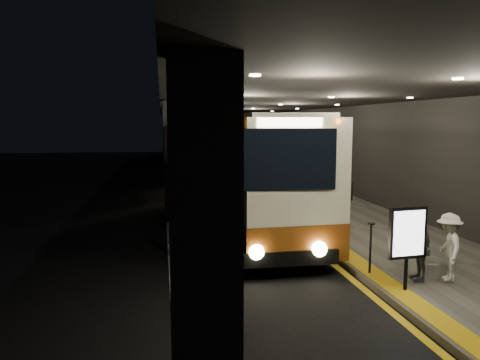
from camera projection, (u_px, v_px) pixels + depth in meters
ground at (231, 246)px, 13.82m from camera, size 90.00×90.00×0.00m
lane_line_white at (167, 215)px, 18.42m from camera, size 0.12×50.00×0.01m
kerb_stripe_yellow at (270, 212)px, 19.10m from camera, size 0.18×50.00×0.01m
sidewalk at (326, 208)px, 19.49m from camera, size 4.50×50.00×0.15m
tactile_strip at (282, 208)px, 19.17m from camera, size 0.50×50.00×0.01m
terminal_wall at (379, 138)px, 19.50m from camera, size 0.10×50.00×6.00m
support_columns at (175, 162)px, 17.22m from camera, size 0.80×24.80×4.40m
canopy at (275, 98)px, 18.56m from camera, size 9.00×50.00×0.40m
coach_main at (243, 175)px, 16.34m from camera, size 3.04×12.15×3.76m
coach_second at (203, 147)px, 32.20m from camera, size 2.93×12.87×4.03m
coach_third at (193, 141)px, 43.86m from camera, size 2.91×12.67×3.97m
passenger_boarding at (310, 201)px, 15.40m from camera, size 0.49×0.69×1.80m
passenger_waiting_white at (449, 247)px, 10.33m from camera, size 0.76×1.07×1.51m
passenger_waiting_grey at (420, 248)px, 10.32m from camera, size 0.53×0.90×1.46m
bag_polka at (432, 271)px, 10.51m from camera, size 0.29×0.17×0.33m
info_sign at (408, 234)px, 9.63m from camera, size 0.84×0.19×1.78m
stanchion_post at (370, 248)px, 10.81m from camera, size 0.05×0.05×1.18m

